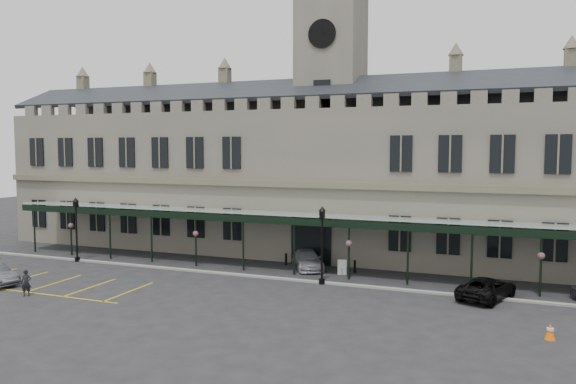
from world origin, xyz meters
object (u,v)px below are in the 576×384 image
(station_building, at_px, (330,178))
(person_a, at_px, (26,283))
(clock_tower, at_px, (331,99))
(lamp_post_left, at_px, (76,223))
(car_van, at_px, (487,288))
(traffic_cone, at_px, (550,332))
(car_taxi, at_px, (307,260))
(lamp_post_mid, at_px, (322,238))
(sign_board, at_px, (342,267))

(station_building, height_order, person_a, station_building)
(clock_tower, relative_size, lamp_post_left, 4.85)
(person_a, bearing_deg, clock_tower, 27.25)
(station_building, distance_m, person_a, 24.62)
(clock_tower, distance_m, person_a, 27.00)
(station_building, relative_size, person_a, 36.90)
(car_van, bearing_deg, traffic_cone, 136.06)
(car_taxi, bearing_deg, lamp_post_mid, -89.10)
(lamp_post_mid, xyz_separation_m, sign_board, (0.51, 3.08, -2.55))
(clock_tower, xyz_separation_m, traffic_cone, (16.03, -17.02, -12.73))
(traffic_cone, height_order, person_a, person_a)
(station_building, height_order, lamp_post_mid, station_building)
(sign_board, distance_m, person_a, 20.62)
(lamp_post_left, bearing_deg, lamp_post_mid, 0.05)
(traffic_cone, distance_m, car_taxi, 19.01)
(lamp_post_left, relative_size, traffic_cone, 6.63)
(car_taxi, bearing_deg, station_building, 61.71)
(lamp_post_left, distance_m, car_taxi, 18.54)
(clock_tower, bearing_deg, lamp_post_mid, -75.92)
(car_van, bearing_deg, lamp_post_left, 21.11)
(car_taxi, bearing_deg, sign_board, -49.69)
(lamp_post_mid, bearing_deg, lamp_post_left, -179.95)
(station_building, relative_size, sign_board, 55.10)
(station_building, xyz_separation_m, car_taxi, (0.19, -6.42, -5.80))
(lamp_post_left, height_order, sign_board, lamp_post_left)
(lamp_post_left, distance_m, traffic_cone, 34.44)
(lamp_post_left, distance_m, lamp_post_mid, 20.39)
(traffic_cone, xyz_separation_m, person_a, (-29.23, -3.06, 0.43))
(clock_tower, relative_size, car_taxi, 5.38)
(traffic_cone, relative_size, person_a, 0.47)
(clock_tower, distance_m, lamp_post_mid, 14.88)
(station_building, xyz_separation_m, lamp_post_left, (-17.72, -10.60, -3.44))
(traffic_cone, xyz_separation_m, car_van, (-3.03, 6.44, 0.28))
(sign_board, bearing_deg, lamp_post_mid, -111.80)
(lamp_post_left, bearing_deg, car_taxi, 13.14)
(station_building, height_order, car_taxi, station_building)
(station_building, distance_m, car_van, 17.69)
(lamp_post_left, relative_size, lamp_post_mid, 0.98)
(car_van, xyz_separation_m, person_a, (-26.20, -9.51, 0.15))
(station_building, xyz_separation_m, clock_tower, (0.00, 0.09, 6.64))
(lamp_post_mid, bearing_deg, car_taxi, 120.87)
(car_van, bearing_deg, person_a, 40.86)
(clock_tower, relative_size, lamp_post_mid, 4.76)
(station_building, bearing_deg, lamp_post_left, -149.11)
(clock_tower, bearing_deg, car_van, -39.14)
(lamp_post_left, distance_m, person_a, 10.67)
(lamp_post_left, bearing_deg, station_building, 30.89)
(person_a, bearing_deg, station_building, 27.13)
(lamp_post_mid, relative_size, traffic_cone, 6.74)
(sign_board, distance_m, car_van, 10.26)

